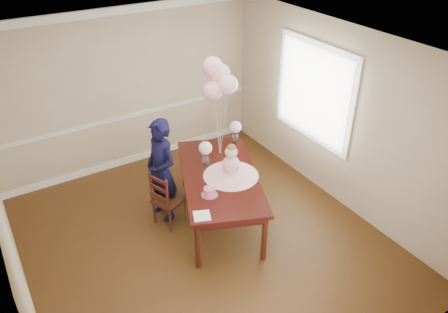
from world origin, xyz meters
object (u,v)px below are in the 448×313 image
Objects in this scene: birthday_cake at (210,191)px; woman at (162,171)px; dining_table_top at (220,176)px; dining_chair_seat at (169,200)px.

woman is at bearing 109.49° from birthday_cake.
dining_chair_seat is at bearing 177.95° from dining_table_top.
dining_chair_seat is 0.25× the size of woman.
dining_table_top is 0.82m from woman.
birthday_cake is at bearing -85.62° from dining_chair_seat.
dining_chair_seat is at bearing -12.11° from woman.
birthday_cake is (-0.36, -0.35, 0.08)m from dining_table_top.
woman is at bearing 68.07° from dining_chair_seat.
dining_table_top reaches higher than dining_chair_seat.
birthday_cake is 0.83m from dining_chair_seat.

